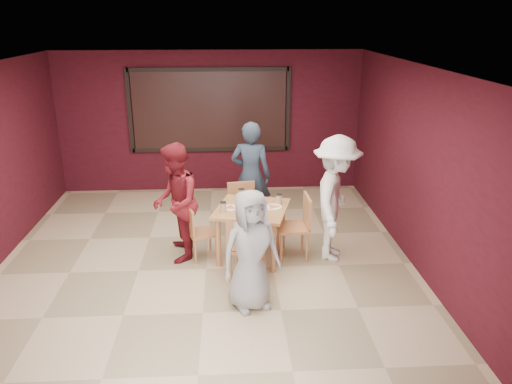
{
  "coord_description": "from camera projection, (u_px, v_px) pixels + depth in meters",
  "views": [
    {
      "loc": [
        0.34,
        -6.38,
        3.44
      ],
      "look_at": [
        0.74,
        0.35,
        1.03
      ],
      "focal_mm": 35.0,
      "sensor_mm": 36.0,
      "label": 1
    }
  ],
  "objects": [
    {
      "name": "window_blinds",
      "position": [
        210.0,
        110.0,
        9.83
      ],
      "size": [
        3.0,
        0.02,
        1.5
      ],
      "primitive_type": "cube",
      "color": "black"
    },
    {
      "name": "floor",
      "position": [
        206.0,
        269.0,
        7.14
      ],
      "size": [
        7.0,
        7.0,
        0.0
      ],
      "primitive_type": "plane",
      "color": "#CCB48E",
      "rests_on": "ground"
    },
    {
      "name": "dining_table",
      "position": [
        252.0,
        214.0,
        7.27
      ],
      "size": [
        1.23,
        1.23,
        0.94
      ],
      "color": "tan",
      "rests_on": "floor"
    },
    {
      "name": "diner_front",
      "position": [
        251.0,
        250.0,
        5.98
      ],
      "size": [
        0.87,
        0.73,
        1.53
      ],
      "primitive_type": "imported",
      "rotation": [
        0.0,
        0.0,
        0.38
      ],
      "color": "#979797",
      "rests_on": "floor"
    },
    {
      "name": "diner_back",
      "position": [
        251.0,
        176.0,
        8.24
      ],
      "size": [
        0.75,
        0.57,
        1.83
      ],
      "primitive_type": "imported",
      "rotation": [
        0.0,
        0.0,
        2.92
      ],
      "color": "#293749",
      "rests_on": "floor"
    },
    {
      "name": "diner_right",
      "position": [
        336.0,
        199.0,
        7.18
      ],
      "size": [
        1.03,
        1.35,
        1.85
      ],
      "primitive_type": "imported",
      "rotation": [
        0.0,
        0.0,
        1.25
      ],
      "color": "white",
      "rests_on": "floor"
    },
    {
      "name": "chair_front",
      "position": [
        246.0,
        245.0,
        6.63
      ],
      "size": [
        0.57,
        0.57,
        0.96
      ],
      "color": "#B77D47",
      "rests_on": "floor"
    },
    {
      "name": "chair_left",
      "position": [
        198.0,
        230.0,
        7.29
      ],
      "size": [
        0.5,
        0.5,
        0.82
      ],
      "color": "#B77D47",
      "rests_on": "floor"
    },
    {
      "name": "chair_right",
      "position": [
        298.0,
        223.0,
        7.33
      ],
      "size": [
        0.48,
        0.48,
        0.96
      ],
      "color": "#B77D47",
      "rests_on": "floor"
    },
    {
      "name": "chair_back",
      "position": [
        243.0,
        208.0,
        7.98
      ],
      "size": [
        0.51,
        0.51,
        0.91
      ],
      "color": "#B77D47",
      "rests_on": "floor"
    },
    {
      "name": "diner_left",
      "position": [
        176.0,
        203.0,
        7.2
      ],
      "size": [
        0.71,
        0.89,
        1.74
      ],
      "primitive_type": "imported",
      "rotation": [
        0.0,
        0.0,
        -1.5
      ],
      "color": "maroon",
      "rests_on": "floor"
    }
  ]
}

